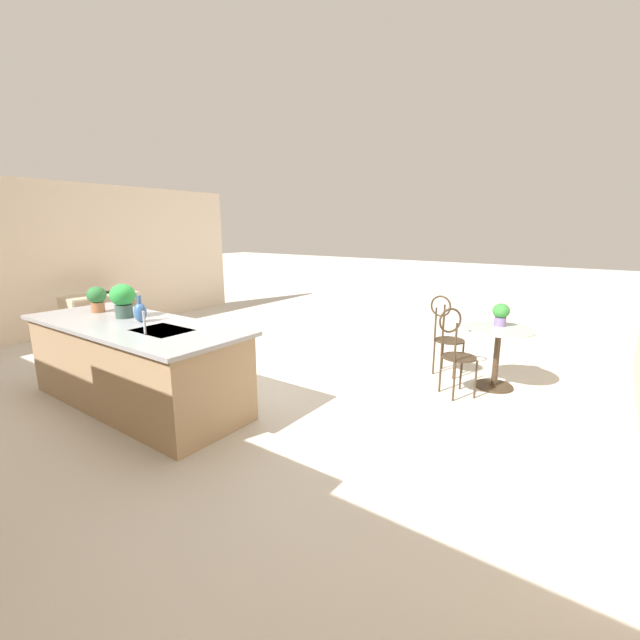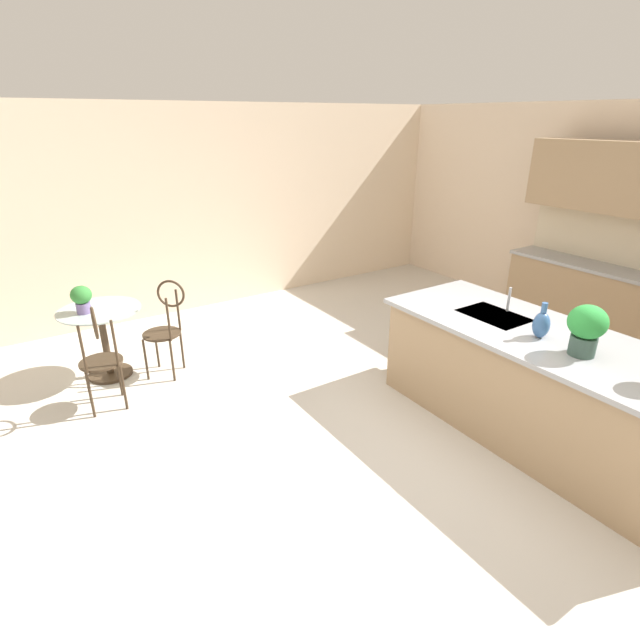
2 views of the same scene
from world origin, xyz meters
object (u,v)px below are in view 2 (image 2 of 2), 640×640
(chair_near_window, at_px, (166,324))
(potted_plant_on_table, at_px, (82,298))
(bistro_table, at_px, (104,336))
(chair_by_island, at_px, (100,353))
(vase_on_counter, at_px, (541,324))
(potted_plant_counter_near, at_px, (587,327))

(chair_near_window, height_order, potted_plant_on_table, chair_near_window)
(bistro_table, bearing_deg, chair_near_window, 58.77)
(chair_near_window, height_order, chair_by_island, same)
(bistro_table, distance_m, chair_near_window, 0.65)
(chair_by_island, bearing_deg, bistro_table, 167.62)
(chair_near_window, bearing_deg, vase_on_counter, 38.45)
(bistro_table, xyz_separation_m, chair_near_window, (0.33, 0.55, 0.13))
(bistro_table, bearing_deg, potted_plant_on_table, -79.90)
(chair_near_window, height_order, vase_on_counter, vase_on_counter)
(vase_on_counter, bearing_deg, bistro_table, -138.42)
(chair_by_island, distance_m, potted_plant_on_table, 0.73)
(bistro_table, xyz_separation_m, chair_by_island, (0.68, -0.15, 0.13))
(chair_by_island, bearing_deg, potted_plant_counter_near, 46.24)
(bistro_table, relative_size, chair_by_island, 0.77)
(chair_near_window, distance_m, vase_on_counter, 3.49)
(bistro_table, xyz_separation_m, vase_on_counter, (3.04, 2.70, 0.58))
(potted_plant_counter_near, bearing_deg, chair_near_window, -145.09)
(potted_plant_counter_near, bearing_deg, vase_on_counter, 177.39)
(chair_near_window, xyz_separation_m, chair_by_island, (0.35, -0.70, 0.00))
(potted_plant_on_table, distance_m, vase_on_counter, 4.14)
(potted_plant_counter_near, bearing_deg, potted_plant_on_table, -140.05)
(chair_by_island, bearing_deg, vase_on_counter, 50.33)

